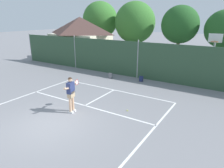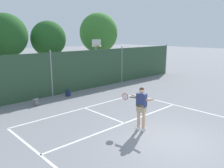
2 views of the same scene
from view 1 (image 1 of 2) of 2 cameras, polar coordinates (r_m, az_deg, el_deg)
The scene contains 10 objects.
ground_plane at distance 9.93m, azimuth -16.73°, elevation -10.62°, with size 120.00×120.00×0.00m, color gray.
court_markings at distance 10.30m, azimuth -14.02°, elevation -9.27°, with size 8.30×11.10×0.01m.
chainlink_fence at distance 16.37m, azimuth 7.10°, elevation 6.56°, with size 26.09×0.09×2.99m.
basketball_hoop at distance 16.38m, azimuth 26.20°, elevation 8.03°, with size 0.90×0.67×3.55m.
clubhouse_building at distance 23.39m, azimuth -8.69°, elevation 12.36°, with size 6.32×4.41×4.66m.
treeline_backdrop at distance 24.80m, azimuth 16.80°, elevation 15.80°, with size 26.93×4.51×6.66m.
tennis_player at distance 10.43m, azimuth -11.26°, elevation -2.08°, with size 0.43×1.40×1.85m.
tennis_ball at distance 10.79m, azimuth 4.24°, elevation -7.27°, with size 0.07×0.07×0.07m, color #CCE033.
backpack_grey at distance 16.40m, azimuth -0.45°, elevation 2.30°, with size 0.33×0.32×0.46m.
backpack_navy at distance 15.70m, azimuth 8.06°, elevation 1.40°, with size 0.31×0.29×0.46m.
Camera 1 is at (6.83, -5.52, 4.63)m, focal length 33.14 mm.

